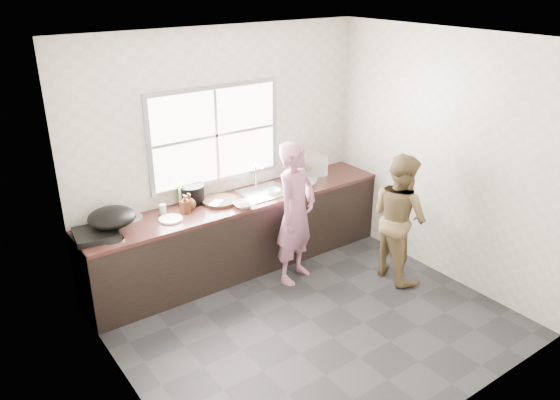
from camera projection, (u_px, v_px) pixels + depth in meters
floor at (310, 320)px, 5.45m from camera, size 3.60×3.20×0.01m
ceiling at (317, 39)px, 4.39m from camera, size 3.60×3.20×0.01m
wall_back at (223, 150)px, 6.11m from camera, size 3.60×0.01×2.70m
wall_left at (119, 250)px, 3.95m from camera, size 0.01×3.20×2.70m
wall_right at (443, 158)px, 5.89m from camera, size 0.01×3.20×2.70m
wall_front at (461, 268)px, 3.72m from camera, size 3.60×0.01×2.70m
cabinet at (240, 236)px, 6.25m from camera, size 3.60×0.62×0.82m
countertop at (239, 201)px, 6.08m from camera, size 3.60×0.64×0.04m
sink at (265, 192)px, 6.26m from camera, size 0.55×0.45×0.02m
faucet at (255, 175)px, 6.35m from camera, size 0.02×0.02×0.30m
window_frame at (215, 135)px, 5.97m from camera, size 1.60×0.05×1.10m
window_glazing at (216, 136)px, 5.95m from camera, size 1.50×0.01×1.00m
woman at (296, 218)px, 5.90m from camera, size 0.64×0.53×1.49m
person_side at (399, 217)px, 5.96m from camera, size 0.62×0.76×1.45m
cutting_board at (220, 201)px, 5.98m from camera, size 0.41×0.41×0.04m
cleaver at (216, 203)px, 5.88m from camera, size 0.21×0.19×0.01m
bowl_mince at (244, 205)px, 5.86m from camera, size 0.23×0.23×0.05m
bowl_crabs at (306, 182)px, 6.47m from camera, size 0.27×0.27×0.07m
bowl_held at (274, 191)px, 6.22m from camera, size 0.23×0.23×0.06m
black_pot at (192, 194)px, 5.95m from camera, size 0.30×0.30×0.20m
plate_food at (171, 219)px, 5.57m from camera, size 0.29×0.29×0.02m
bottle_green at (183, 193)px, 5.88m from camera, size 0.13×0.13×0.27m
bottle_brown_tall at (185, 204)px, 5.72m from camera, size 0.09×0.09×0.18m
bottle_brown_short at (189, 202)px, 5.78m from camera, size 0.15×0.15×0.17m
glass_jar at (163, 209)px, 5.71m from camera, size 0.09×0.09×0.10m
burner at (96, 234)px, 5.21m from camera, size 0.46×0.46×0.06m
wok at (112, 217)px, 5.29m from camera, size 0.61×0.61×0.17m
dish_rack at (306, 169)px, 6.52m from camera, size 0.44×0.31×0.32m
pot_lid_left at (113, 240)px, 5.16m from camera, size 0.29×0.29×0.01m
pot_lid_right at (130, 218)px, 5.61m from camera, size 0.29×0.29×0.01m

